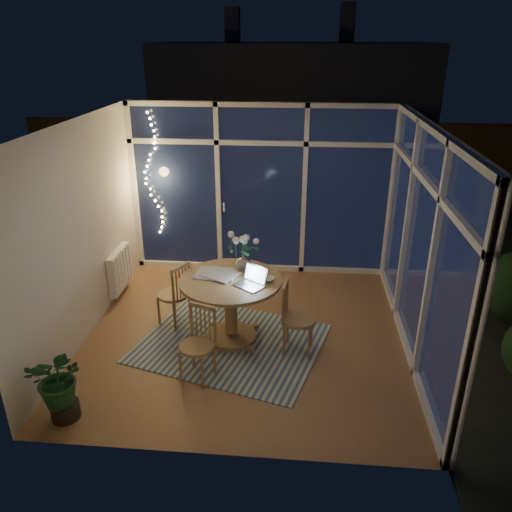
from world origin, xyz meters
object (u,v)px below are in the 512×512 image
at_px(chair_right, 299,318).
at_px(laptop, 249,277).
at_px(flower_vase, 243,261).
at_px(dining_table, 231,310).
at_px(chair_left, 173,293).
at_px(chair_front, 197,345).
at_px(potted_plant, 61,386).

bearing_deg(chair_right, laptop, 93.23).
xyz_separation_m(chair_right, flower_vase, (-0.70, 0.48, 0.47)).
relative_size(chair_right, laptop, 2.80).
xyz_separation_m(chair_right, laptop, (-0.58, 0.03, 0.49)).
xyz_separation_m(dining_table, chair_left, (-0.79, 0.30, 0.03)).
xyz_separation_m(chair_right, chair_front, (-1.08, -0.61, -0.03)).
relative_size(dining_table, potted_plant, 1.60).
height_order(chair_right, flower_vase, flower_vase).
height_order(chair_front, potted_plant, chair_front).
bearing_deg(chair_left, potted_plant, 10.72).
distance_m(flower_vase, potted_plant, 2.46).
distance_m(dining_table, chair_front, 0.84).
height_order(chair_left, laptop, laptop).
height_order(dining_table, flower_vase, flower_vase).
distance_m(laptop, flower_vase, 0.46).
relative_size(laptop, potted_plant, 0.43).
bearing_deg(flower_vase, chair_left, 179.50).
xyz_separation_m(laptop, flower_vase, (-0.12, 0.44, -0.02)).
xyz_separation_m(chair_right, potted_plant, (-2.26, -1.33, -0.08)).
relative_size(chair_front, laptop, 2.61).
bearing_deg(flower_vase, potted_plant, -130.86).
height_order(chair_front, flower_vase, flower_vase).
xyz_separation_m(laptop, potted_plant, (-1.68, -1.37, -0.57)).
height_order(chair_front, laptop, laptop).
distance_m(chair_front, flower_vase, 1.26).
bearing_deg(chair_left, chair_right, 103.82).
bearing_deg(dining_table, flower_vase, 67.08).
height_order(flower_vase, potted_plant, flower_vase).
bearing_deg(dining_table, chair_left, 159.32).
bearing_deg(laptop, chair_right, 32.55).
bearing_deg(chair_front, dining_table, 90.17).
height_order(dining_table, chair_front, chair_front).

